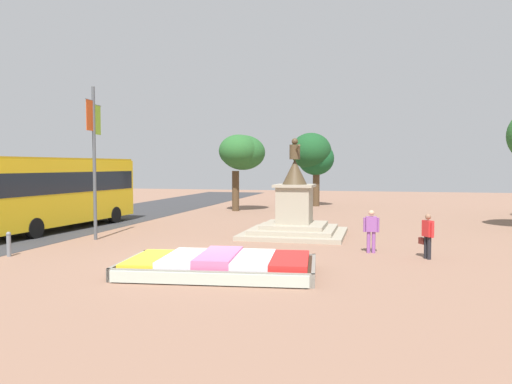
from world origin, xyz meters
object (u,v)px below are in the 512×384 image
Objects in this scene: banner_pole at (94,155)px; city_bus at (55,189)px; pedestrian_near_planter at (371,229)px; flower_planter at (220,265)px; statue_monument at (295,215)px; pedestrian_with_handbag at (427,234)px; kerb_bollard_mid_a at (9,243)px.

banner_pole is 4.74m from city_bus.
city_bus is 6.61× the size of pedestrian_near_planter.
banner_pole reaches higher than pedestrian_near_planter.
flower_planter is 6.29m from pedestrian_near_planter.
pedestrian_near_planter is (15.16, -3.08, -1.13)m from city_bus.
statue_monument reaches higher than city_bus.
pedestrian_with_handbag is (6.09, 3.89, 0.60)m from flower_planter.
flower_planter is 0.58× the size of city_bus.
pedestrian_with_handbag is 0.99× the size of pedestrian_near_planter.
kerb_bollard_mid_a is at bearing -163.33° from pedestrian_near_planter.
banner_pole is at bearing 174.52° from pedestrian_with_handbag.
banner_pole is (-7.22, 5.17, 3.34)m from flower_planter.
pedestrian_with_handbag is 1.99m from pedestrian_near_planter.
pedestrian_with_handbag is at bearing -12.56° from city_bus.
banner_pole is 11.79m from pedestrian_near_planter.
city_bus reaches higher than kerb_bollard_mid_a.
city_bus reaches higher than flower_planter.
pedestrian_with_handbag is at bearing 32.59° from flower_planter.
statue_monument is 0.69× the size of banner_pole.
statue_monument is at bearing 40.23° from kerb_bollard_mid_a.
kerb_bollard_mid_a is (-8.82, -7.46, -0.46)m from statue_monument.
statue_monument reaches higher than pedestrian_near_planter.
city_bus is 17.47m from pedestrian_with_handbag.
statue_monument is 2.92× the size of pedestrian_with_handbag.
statue_monument is 0.44× the size of city_bus.
statue_monument is 11.57m from kerb_bollard_mid_a.
pedestrian_near_planter is at bearing 159.03° from pedestrian_with_handbag.
pedestrian_with_handbag is at bearing 11.83° from kerb_bollard_mid_a.
banner_pole is 4.21× the size of pedestrian_with_handbag.
city_bus is (-10.93, 7.69, 1.77)m from flower_planter.
flower_planter is at bearing -35.60° from banner_pole.
flower_planter is at bearing -95.59° from statue_monument.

